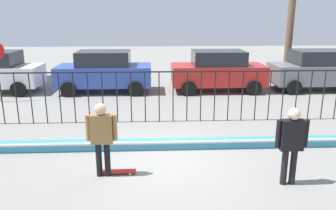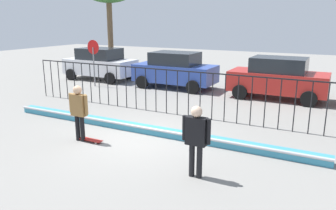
{
  "view_description": "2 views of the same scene",
  "coord_description": "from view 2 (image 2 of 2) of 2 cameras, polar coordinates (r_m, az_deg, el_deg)",
  "views": [
    {
      "loc": [
        -0.23,
        -7.94,
        3.56
      ],
      "look_at": [
        0.24,
        1.69,
        0.92
      ],
      "focal_mm": 35.94,
      "sensor_mm": 36.0,
      "label": 1
    },
    {
      "loc": [
        5.4,
        -8.08,
        3.56
      ],
      "look_at": [
        0.29,
        1.6,
        0.73
      ],
      "focal_mm": 35.54,
      "sensor_mm": 36.0,
      "label": 2
    }
  ],
  "objects": [
    {
      "name": "skateboard",
      "position": [
        10.27,
        -13.14,
        -5.83
      ],
      "size": [
        0.8,
        0.2,
        0.07
      ],
      "rotation": [
        0.0,
        0.0,
        0.34
      ],
      "color": "#A51E19",
      "rests_on": "ground"
    },
    {
      "name": "parked_car_blue",
      "position": [
        17.68,
        1.2,
        6.07
      ],
      "size": [
        4.3,
        2.12,
        1.9
      ],
      "rotation": [
        0.0,
        0.0,
        0.0
      ],
      "color": "#2D479E",
      "rests_on": "ground"
    },
    {
      "name": "ground_plane",
      "position": [
        10.35,
        -5.61,
        -5.69
      ],
      "size": [
        60.0,
        60.0,
        0.0
      ],
      "primitive_type": "plane",
      "color": "gray"
    },
    {
      "name": "skateboarder",
      "position": [
        10.15,
        -15.07,
        -0.52
      ],
      "size": [
        0.69,
        0.26,
        1.7
      ],
      "rotation": [
        0.0,
        0.0,
        0.43
      ],
      "color": "black",
      "rests_on": "ground"
    },
    {
      "name": "perimeter_fence",
      "position": [
        12.5,
        1.61,
        3.01
      ],
      "size": [
        14.04,
        0.04,
        1.73
      ],
      "color": "black",
      "rests_on": "ground"
    },
    {
      "name": "bowl_coping_ledge",
      "position": [
        10.79,
        -3.88,
        -4.13
      ],
      "size": [
        11.0,
        0.4,
        0.27
      ],
      "color": "teal",
      "rests_on": "ground"
    },
    {
      "name": "stop_sign",
      "position": [
        18.5,
        -12.65,
        8.11
      ],
      "size": [
        0.76,
        0.07,
        2.5
      ],
      "color": "slate",
      "rests_on": "ground"
    },
    {
      "name": "parked_car_red",
      "position": [
        16.01,
        18.33,
        4.45
      ],
      "size": [
        4.3,
        2.12,
        1.9
      ],
      "rotation": [
        0.0,
        0.0,
        0.04
      ],
      "color": "#B2231E",
      "rests_on": "ground"
    },
    {
      "name": "parked_car_white",
      "position": [
        20.56,
        -11.59,
        6.96
      ],
      "size": [
        4.3,
        2.12,
        1.9
      ],
      "rotation": [
        0.0,
        0.0,
        0.07
      ],
      "color": "silver",
      "rests_on": "ground"
    },
    {
      "name": "camera_operator",
      "position": [
        7.55,
        4.85,
        -5.18
      ],
      "size": [
        0.69,
        0.26,
        1.7
      ],
      "rotation": [
        0.0,
        0.0,
        2.37
      ],
      "color": "black",
      "rests_on": "ground"
    }
  ]
}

